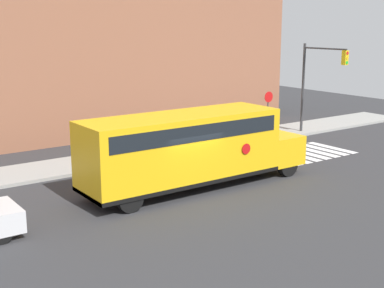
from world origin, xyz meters
name	(u,v)px	position (x,y,z in m)	size (l,w,h in m)	color
ground_plane	(186,194)	(0.00, 0.00, 0.00)	(60.00, 60.00, 0.00)	#333335
sidewalk_strip	(111,159)	(0.00, 6.50, 0.07)	(44.00, 3.00, 0.15)	#9E9E99
building_backdrop	(56,57)	(0.00, 13.00, 4.79)	(32.00, 4.00, 9.58)	#935B42
crosswalk_stripes	(305,153)	(9.10, 2.00, 0.00)	(4.70, 3.20, 0.01)	white
school_bus	(189,146)	(0.55, 0.56, 1.80)	(10.18, 2.57, 3.14)	yellow
stop_sign	(268,108)	(10.02, 5.88, 1.80)	(0.63, 0.10, 2.79)	#38383A
traffic_light	(317,76)	(12.76, 4.72, 3.64)	(0.28, 3.26, 5.50)	#38383A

